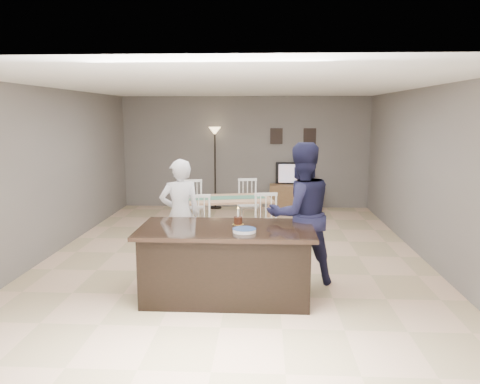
# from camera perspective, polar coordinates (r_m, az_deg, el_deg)

# --- Properties ---
(floor) EXTENTS (8.00, 8.00, 0.00)m
(floor) POSITION_cam_1_polar(r_m,az_deg,el_deg) (7.75, -0.57, -7.61)
(floor) COLOR #DEB38E
(floor) RESTS_ON ground
(room_shell) EXTENTS (8.00, 8.00, 8.00)m
(room_shell) POSITION_cam_1_polar(r_m,az_deg,el_deg) (7.43, -0.59, 4.85)
(room_shell) COLOR slate
(room_shell) RESTS_ON floor
(kitchen_island) EXTENTS (2.15, 1.10, 0.90)m
(kitchen_island) POSITION_cam_1_polar(r_m,az_deg,el_deg) (5.90, -1.67, -8.54)
(kitchen_island) COLOR black
(kitchen_island) RESTS_ON floor
(tv_console) EXTENTS (1.20, 0.40, 0.60)m
(tv_console) POSITION_cam_1_polar(r_m,az_deg,el_deg) (11.36, 6.66, -0.60)
(tv_console) COLOR brown
(tv_console) RESTS_ON floor
(television) EXTENTS (0.91, 0.12, 0.53)m
(television) POSITION_cam_1_polar(r_m,az_deg,el_deg) (11.34, 6.69, 2.27)
(television) COLOR black
(television) RESTS_ON tv_console
(tv_screen_glow) EXTENTS (0.78, 0.00, 0.78)m
(tv_screen_glow) POSITION_cam_1_polar(r_m,az_deg,el_deg) (11.26, 6.72, 2.25)
(tv_screen_glow) COLOR #DC5A18
(tv_screen_glow) RESTS_ON tv_console
(picture_frames) EXTENTS (1.10, 0.02, 0.38)m
(picture_frames) POSITION_cam_1_polar(r_m,az_deg,el_deg) (11.40, 6.48, 6.78)
(picture_frames) COLOR black
(picture_frames) RESTS_ON room_shell
(woman) EXTENTS (0.69, 0.57, 1.64)m
(woman) POSITION_cam_1_polar(r_m,az_deg,el_deg) (6.92, -7.29, -2.75)
(woman) COLOR silver
(woman) RESTS_ON floor
(man) EXTENTS (1.12, 1.00, 1.92)m
(man) POSITION_cam_1_polar(r_m,az_deg,el_deg) (6.30, 7.37, -2.69)
(man) COLOR #181835
(man) RESTS_ON floor
(birthday_cake) EXTENTS (0.14, 0.14, 0.22)m
(birthday_cake) POSITION_cam_1_polar(r_m,az_deg,el_deg) (5.92, -0.23, -3.48)
(birthday_cake) COLOR #E9BE44
(birthday_cake) RESTS_ON kitchen_island
(plate_stack) EXTENTS (0.28, 0.28, 0.04)m
(plate_stack) POSITION_cam_1_polar(r_m,az_deg,el_deg) (5.54, 0.54, -4.69)
(plate_stack) COLOR white
(plate_stack) RESTS_ON kitchen_island
(dining_table) EXTENTS (1.89, 2.11, 0.99)m
(dining_table) POSITION_cam_1_polar(r_m,az_deg,el_deg) (8.58, -1.74, -1.58)
(dining_table) COLOR tan
(dining_table) RESTS_ON floor
(floor_lamp) EXTENTS (0.30, 0.30, 1.97)m
(floor_lamp) POSITION_cam_1_polar(r_m,az_deg,el_deg) (11.27, -3.08, 5.67)
(floor_lamp) COLOR black
(floor_lamp) RESTS_ON floor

